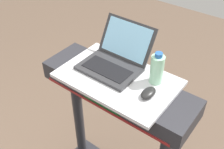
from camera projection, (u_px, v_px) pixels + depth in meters
desk_board at (118, 79)px, 1.46m from camera, size 0.63×0.40×0.02m
laptop at (115, 59)px, 1.51m from camera, size 0.33×0.33×0.22m
computer_mouse at (148, 93)px, 1.33m from camera, size 0.06×0.10×0.03m
water_bottle at (157, 69)px, 1.38m from camera, size 0.07×0.07×0.18m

